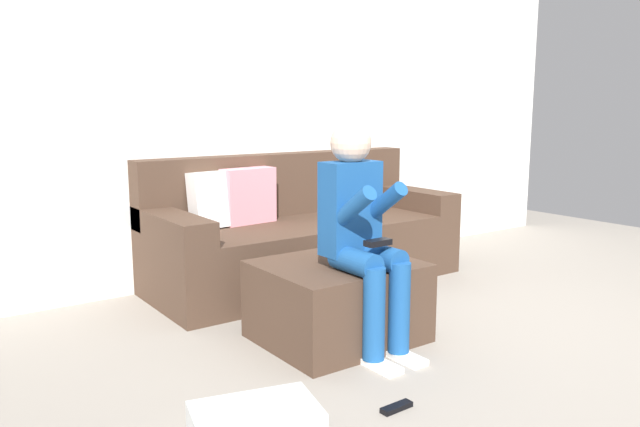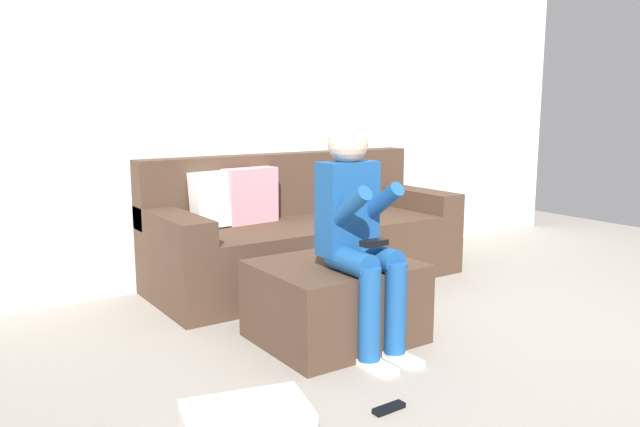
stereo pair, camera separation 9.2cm
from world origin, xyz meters
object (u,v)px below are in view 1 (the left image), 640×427
Objects in this scene: couch_sectional at (300,237)px; person_seated at (362,228)px; ottoman at (337,301)px; storage_bin at (255,420)px; remote_near_ottoman at (397,407)px.

couch_sectional is 1.38m from person_seated.
storage_bin is at bearing -144.83° from ottoman.
couch_sectional reaches higher than storage_bin.
storage_bin is (-0.86, -0.61, -0.16)m from ottoman.
storage_bin is (-1.34, -1.68, -0.28)m from couch_sectional.
person_seated is 7.77× the size of remote_near_ottoman.
couch_sectional reaches higher than remote_near_ottoman.
ottoman is at bearing 35.17° from storage_bin.
ottoman is 0.69× the size of person_seated.
couch_sectional is 14.74× the size of remote_near_ottoman.
remote_near_ottoman is (-0.30, -0.61, -0.64)m from person_seated.
person_seated is at bearing -85.46° from ottoman.
couch_sectional is at bearing 69.83° from person_seated.
ottoman is 1.07m from storage_bin.
storage_bin is at bearing -128.49° from couch_sectional.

